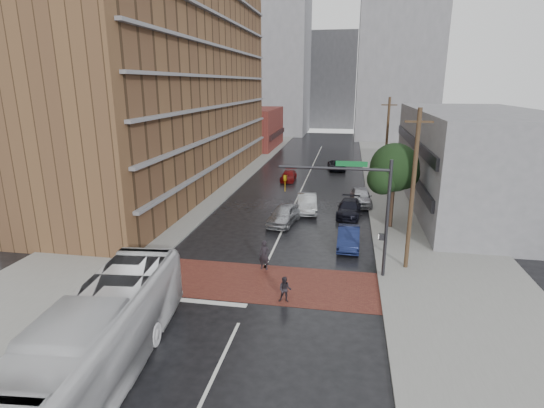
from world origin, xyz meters
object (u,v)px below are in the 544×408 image
(pedestrian_a, at_px, (264,255))
(car_parked_near, at_px, (348,237))
(car_travel_a, at_px, (284,215))
(pedestrian_b, at_px, (285,290))
(transit_bus, at_px, (97,341))
(car_travel_b, at_px, (307,203))
(car_travel_c, at_px, (289,176))
(car_parked_mid, at_px, (349,208))
(suv_travel, at_px, (337,165))
(car_parked_far, at_px, (361,196))

(pedestrian_a, bearing_deg, car_parked_near, 48.03)
(pedestrian_a, bearing_deg, car_travel_a, 96.22)
(pedestrian_b, bearing_deg, transit_bus, -129.94)
(pedestrian_a, distance_m, car_travel_b, 13.03)
(pedestrian_b, bearing_deg, car_travel_b, 91.54)
(pedestrian_a, relative_size, car_travel_c, 0.46)
(car_travel_b, bearing_deg, car_parked_mid, -15.47)
(pedestrian_b, xyz_separation_m, suv_travel, (1.53, 36.92, -0.09))
(transit_bus, relative_size, pedestrian_b, 8.76)
(pedestrian_a, distance_m, car_parked_near, 7.07)
(car_parked_far, bearing_deg, car_travel_c, 129.10)
(car_travel_a, distance_m, car_travel_c, 16.43)
(suv_travel, bearing_deg, car_travel_c, -134.12)
(transit_bus, height_order, pedestrian_a, transit_bus)
(car_parked_far, bearing_deg, pedestrian_b, -105.37)
(transit_bus, distance_m, car_travel_a, 20.89)
(car_travel_c, distance_m, car_parked_near, 21.82)
(car_travel_a, height_order, car_travel_b, car_travel_a)
(transit_bus, distance_m, car_parked_near, 18.79)
(pedestrian_a, relative_size, car_travel_b, 0.39)
(pedestrian_a, distance_m, car_travel_a, 9.07)
(pedestrian_b, relative_size, car_parked_mid, 0.30)
(car_travel_c, height_order, suv_travel, suv_travel)
(car_travel_a, height_order, suv_travel, car_travel_a)
(car_travel_c, relative_size, car_parked_far, 0.85)
(car_travel_b, distance_m, car_parked_near, 9.00)
(car_travel_a, bearing_deg, transit_bus, -92.00)
(car_parked_near, bearing_deg, car_travel_b, 115.60)
(suv_travel, relative_size, car_parked_far, 0.93)
(car_travel_a, bearing_deg, car_travel_c, 106.18)
(car_travel_a, height_order, car_parked_far, car_parked_far)
(transit_bus, height_order, pedestrian_b, transit_bus)
(transit_bus, height_order, car_travel_c, transit_bus)
(car_travel_b, distance_m, car_parked_far, 5.85)
(pedestrian_a, distance_m, car_parked_far, 17.35)
(car_parked_near, distance_m, car_parked_far, 11.43)
(suv_travel, xyz_separation_m, car_parked_far, (2.86, -16.84, 0.20))
(pedestrian_a, xyz_separation_m, car_travel_a, (-0.15, 9.07, -0.14))
(pedestrian_b, height_order, car_parked_mid, pedestrian_b)
(transit_bus, relative_size, car_parked_far, 2.61)
(suv_travel, relative_size, car_parked_near, 1.04)
(pedestrian_b, xyz_separation_m, car_travel_b, (-0.51, 16.86, 0.09))
(pedestrian_b, xyz_separation_m, car_parked_far, (4.39, 20.07, 0.10))
(transit_bus, height_order, car_parked_mid, transit_bus)
(car_parked_far, bearing_deg, car_parked_near, -98.56)
(transit_bus, bearing_deg, suv_travel, 74.64)
(car_parked_far, bearing_deg, car_travel_a, -135.20)
(pedestrian_a, relative_size, car_travel_a, 0.40)
(pedestrian_b, distance_m, car_parked_mid, 16.62)
(car_parked_near, xyz_separation_m, car_parked_far, (1.10, 11.38, 0.11))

